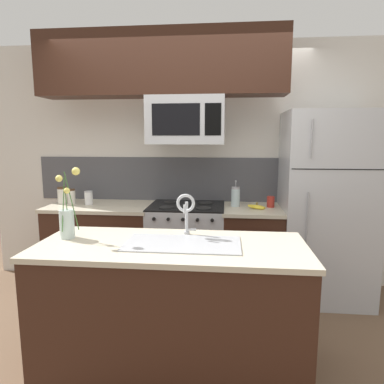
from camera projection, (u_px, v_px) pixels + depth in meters
ground_plane at (174, 339)px, 2.75m from camera, size 10.00×10.00×0.00m
rear_partition at (218, 166)px, 3.77m from camera, size 5.20×0.10×2.60m
splash_band at (190, 179)px, 3.77m from camera, size 3.43×0.01×0.48m
back_counter_left at (103, 246)px, 3.65m from camera, size 1.08×0.65×0.91m
back_counter_right at (251, 251)px, 3.49m from camera, size 0.60×0.65×0.91m
stove_range at (187, 249)px, 3.56m from camera, size 0.76×0.64×0.93m
microwave at (186, 121)px, 3.33m from camera, size 0.74×0.40×0.45m
upper_cabinet_band at (161, 64)px, 3.25m from camera, size 2.38×0.34×0.60m
refrigerator at (325, 207)px, 3.37m from camera, size 0.85×0.74×1.85m
storage_jar_tall at (63, 195)px, 3.63m from camera, size 0.11×0.11×0.18m
storage_jar_medium at (71, 196)px, 3.62m from camera, size 0.08×0.08×0.16m
storage_jar_short at (89, 198)px, 3.58m from camera, size 0.08×0.08×0.14m
banana_bunch at (257, 207)px, 3.36m from camera, size 0.19×0.12×0.08m
french_press at (236, 197)px, 3.48m from camera, size 0.09×0.09×0.27m
coffee_tin at (271, 202)px, 3.44m from camera, size 0.08×0.08×0.11m
island_counter at (172, 308)px, 2.33m from camera, size 1.78×0.74×0.91m
kitchen_sink at (183, 254)px, 2.26m from camera, size 0.76×0.39×0.16m
sink_faucet at (186, 209)px, 2.41m from camera, size 0.14×0.14×0.31m
flower_vase at (67, 220)px, 2.36m from camera, size 0.17×0.14×0.50m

